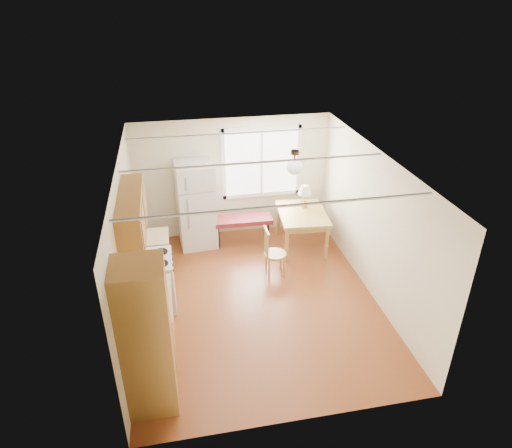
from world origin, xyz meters
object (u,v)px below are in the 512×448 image
object	(u,v)px
refrigerator	(196,205)
bench	(242,220)
chair	(271,250)
dining_table	(302,217)

from	to	relation	value
refrigerator	bench	xyz separation A→B (m)	(0.91, -0.12, -0.38)
refrigerator	chair	bearing A→B (deg)	-53.38
bench	chair	size ratio (longest dim) A/B	1.32
refrigerator	bench	distance (m)	0.99
refrigerator	bench	size ratio (longest dim) A/B	1.43
bench	chair	world-z (taller)	chair
bench	chair	xyz separation A→B (m)	(0.31, -1.28, 0.03)
bench	dining_table	bearing A→B (deg)	-17.51
bench	dining_table	world-z (taller)	dining_table
dining_table	chair	xyz separation A→B (m)	(-0.84, -0.89, -0.14)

